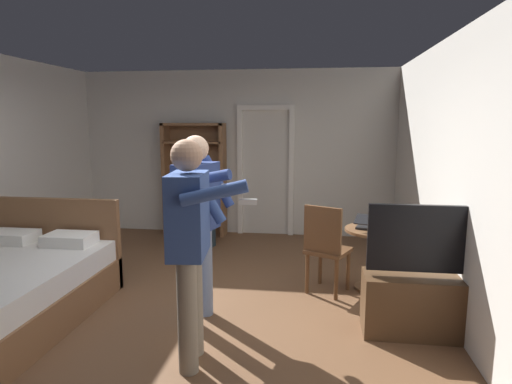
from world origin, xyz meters
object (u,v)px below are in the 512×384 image
at_px(person_striped_shirt, 198,215).
at_px(bottle_on_table, 389,221).
at_px(tv_flatscreen, 424,297).
at_px(suitcase_dark, 198,235).
at_px(side_table, 374,249).
at_px(wooden_chair, 326,246).
at_px(bookshelf, 195,175).
at_px(person_blue_shirt, 190,236).
at_px(laptop, 371,225).
at_px(bed, 4,288).

bearing_deg(person_striped_shirt, bottle_on_table, 26.37).
relative_size(tv_flatscreen, suitcase_dark, 2.61).
height_order(side_table, wooden_chair, wooden_chair).
relative_size(bookshelf, tv_flatscreen, 1.57).
height_order(person_blue_shirt, suitcase_dark, person_blue_shirt).
xyz_separation_m(bottle_on_table, person_blue_shirt, (-1.73, -1.64, 0.21)).
bearing_deg(laptop, suitcase_dark, 149.63).
relative_size(bottle_on_table, person_striped_shirt, 0.15).
bearing_deg(person_striped_shirt, wooden_chair, 34.00).
xyz_separation_m(bookshelf, wooden_chair, (2.10, -2.30, -0.45)).
distance_m(bed, person_blue_shirt, 2.18).
bearing_deg(bottle_on_table, suitcase_dark, 150.79).
bearing_deg(bottle_on_table, wooden_chair, -169.83).
bearing_deg(bottle_on_table, person_blue_shirt, -136.42).
distance_m(laptop, person_blue_shirt, 2.30).
distance_m(bottle_on_table, person_striped_shirt, 2.09).
bearing_deg(bookshelf, bottle_on_table, -38.24).
height_order(laptop, person_striped_shirt, person_striped_shirt).
bearing_deg(person_striped_shirt, laptop, 29.80).
bearing_deg(person_blue_shirt, wooden_chair, 55.31).
relative_size(bed, person_striped_shirt, 1.12).
distance_m(side_table, wooden_chair, 0.57).
xyz_separation_m(side_table, laptop, (-0.04, -0.04, 0.28)).
bearing_deg(bottle_on_table, laptop, 168.03).
relative_size(tv_flatscreen, laptop, 2.90).
distance_m(tv_flatscreen, side_table, 1.06).
distance_m(side_table, person_striped_shirt, 2.07).
bearing_deg(person_striped_shirt, bed, -173.30).
xyz_separation_m(bottle_on_table, suitcase_dark, (-2.53, 1.42, -0.63)).
height_order(side_table, person_blue_shirt, person_blue_shirt).
xyz_separation_m(bookshelf, tv_flatscreen, (2.93, -3.11, -0.65)).
relative_size(laptop, bottle_on_table, 1.53).
height_order(laptop, wooden_chair, wooden_chair).
relative_size(bed, bookshelf, 1.06).
height_order(bookshelf, tv_flatscreen, bookshelf).
xyz_separation_m(tv_flatscreen, laptop, (-0.35, 0.97, 0.40)).
xyz_separation_m(bookshelf, bottle_on_table, (2.77, -2.18, -0.19)).
relative_size(bottle_on_table, person_blue_shirt, 0.15).
height_order(side_table, laptop, laptop).
distance_m(bookshelf, wooden_chair, 3.15).
height_order(tv_flatscreen, person_striped_shirt, person_striped_shirt).
relative_size(side_table, person_striped_shirt, 0.40).
bearing_deg(side_table, bed, -161.17).
relative_size(wooden_chair, suitcase_dark, 2.20).
height_order(bed, person_striped_shirt, person_striped_shirt).
xyz_separation_m(person_blue_shirt, suitcase_dark, (-0.80, 3.06, -0.84)).
bearing_deg(person_striped_shirt, suitcase_dark, 105.91).
height_order(person_striped_shirt, suitcase_dark, person_striped_shirt).
height_order(wooden_chair, person_blue_shirt, person_blue_shirt).
height_order(bookshelf, suitcase_dark, bookshelf).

